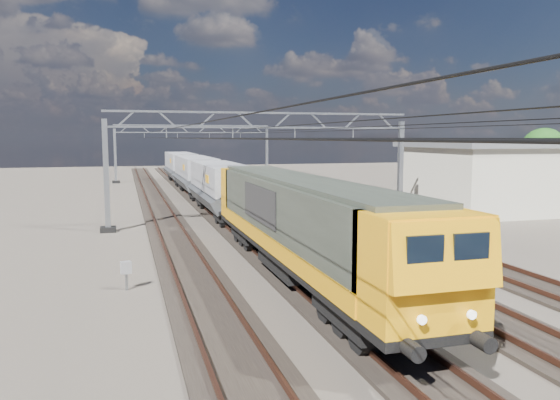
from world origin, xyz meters
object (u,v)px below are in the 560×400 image
object	(u,v)px
hopper_wagon_lead	(221,185)
tree_far	(548,153)
locomotive	(299,220)
hopper_wagon_third	(181,165)
catenary_gantry_mid	(264,163)
industrial_shed	(533,174)
hopper_wagon_mid	(195,172)
trackside_cabinet	(126,269)
catenary_gantry_far	(194,150)

from	to	relation	value
hopper_wagon_lead	tree_far	bearing A→B (deg)	9.40
locomotive	hopper_wagon_third	distance (m)	46.10
catenary_gantry_mid	tree_far	world-z (taller)	catenary_gantry_mid
locomotive	industrial_shed	distance (m)	28.44
locomotive	hopper_wagon_lead	distance (m)	17.70
locomotive	hopper_wagon_mid	size ratio (longest dim) A/B	1.62
hopper_wagon_third	trackside_cabinet	size ratio (longest dim) A/B	12.25
locomotive	tree_far	size ratio (longest dim) A/B	3.28
industrial_shed	tree_far	xyz separation A→B (m)	(8.32, 7.79, 1.37)
locomotive	hopper_wagon_lead	world-z (taller)	locomotive
hopper_wagon_third	trackside_cabinet	world-z (taller)	hopper_wagon_third
catenary_gantry_mid	industrial_shed	world-z (taller)	catenary_gantry_mid
hopper_wagon_lead	industrial_shed	bearing A→B (deg)	-5.80
catenary_gantry_mid	hopper_wagon_third	world-z (taller)	catenary_gantry_mid
locomotive	trackside_cabinet	world-z (taller)	locomotive
catenary_gantry_far	hopper_wagon_mid	xyz separation A→B (m)	(-2.00, -17.36, -1.67)
hopper_wagon_lead	hopper_wagon_third	world-z (taller)	same
trackside_cabinet	catenary_gantry_mid	bearing A→B (deg)	41.12
catenary_gantry_mid	trackside_cabinet	bearing A→B (deg)	-123.08
catenary_gantry_mid	hopper_wagon_lead	world-z (taller)	catenary_gantry_mid
hopper_wagon_mid	industrial_shed	world-z (taller)	industrial_shed
catenary_gantry_mid	hopper_wagon_lead	xyz separation A→B (m)	(-2.00, 4.44, -1.67)
hopper_wagon_lead	hopper_wagon_third	xyz separation A→B (m)	(0.00, 28.40, 0.00)
catenary_gantry_far	tree_far	world-z (taller)	catenary_gantry_far
hopper_wagon_lead	industrial_shed	world-z (taller)	industrial_shed
catenary_gantry_mid	hopper_wagon_mid	size ratio (longest dim) A/B	1.53
locomotive	catenary_gantry_mid	bearing A→B (deg)	81.42
locomotive	hopper_wagon_lead	bearing A→B (deg)	90.00
locomotive	hopper_wagon_mid	bearing A→B (deg)	90.00
catenary_gantry_mid	industrial_shed	size ratio (longest dim) A/B	1.07
catenary_gantry_far	catenary_gantry_mid	bearing A→B (deg)	-90.00
hopper_wagon_third	trackside_cabinet	distance (m)	46.41
hopper_wagon_third	catenary_gantry_mid	bearing A→B (deg)	-86.51
catenary_gantry_far	locomotive	size ratio (longest dim) A/B	0.94
hopper_wagon_lead	locomotive	bearing A→B (deg)	-90.00
catenary_gantry_mid	locomotive	size ratio (longest dim) A/B	0.94
catenary_gantry_mid	hopper_wagon_third	size ratio (longest dim) A/B	1.53
hopper_wagon_mid	industrial_shed	distance (m)	29.21
trackside_cabinet	hopper_wagon_mid	bearing A→B (deg)	62.58
locomotive	hopper_wagon_mid	distance (m)	31.90
tree_far	hopper_wagon_lead	bearing A→B (deg)	-170.60
trackside_cabinet	industrial_shed	xyz separation A→B (m)	(30.52, 15.09, 1.93)
locomotive	industrial_shed	xyz separation A→B (m)	(24.00, 15.26, 0.40)
hopper_wagon_third	industrial_shed	bearing A→B (deg)	-52.11
tree_far	catenary_gantry_far	bearing A→B (deg)	139.15
catenary_gantry_mid	locomotive	world-z (taller)	catenary_gantry_mid
catenary_gantry_mid	industrial_shed	distance (m)	22.12
hopper_wagon_third	industrial_shed	distance (m)	39.08
hopper_wagon_mid	industrial_shed	bearing A→B (deg)	-34.73
tree_far	trackside_cabinet	bearing A→B (deg)	-149.50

